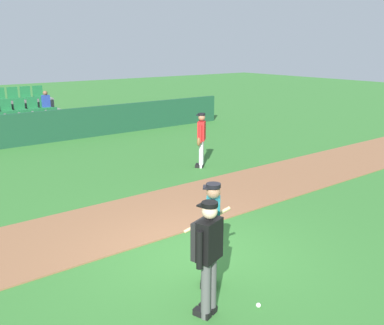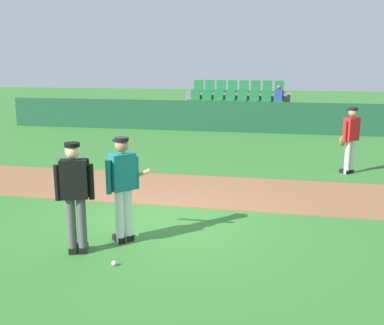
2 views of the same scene
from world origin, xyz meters
name	(u,v)px [view 1 (image 1 of 2)]	position (x,y,z in m)	size (l,w,h in m)	color
ground_plane	(194,259)	(0.00, 0.00, 0.00)	(80.00, 80.00, 0.00)	#33702D
infield_dirt_path	(132,219)	(0.00, 2.32, 0.01)	(28.00, 2.58, 0.03)	brown
dugout_fence	(14,131)	(0.00, 11.35, 0.65)	(20.00, 0.16, 1.29)	#19472D
stadium_bleachers	(2,125)	(0.01, 13.23, 0.61)	(5.00, 2.95, 2.05)	slate
batter_teal_jersey	(212,231)	(-0.32, -0.89, 0.97)	(0.75, 0.68, 1.76)	white
umpire_home_plate	(208,253)	(-0.88, -1.46, 1.00)	(0.56, 0.40, 1.76)	#4C4C4C
runner_red_jersey	(201,138)	(3.94, 4.74, 0.96)	(0.57, 0.50, 1.76)	silver
baseball	(258,305)	(-0.16, -1.80, 0.04)	(0.07, 0.07, 0.07)	white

